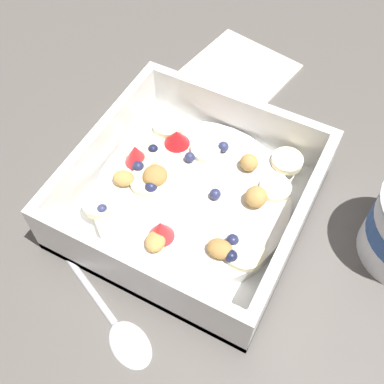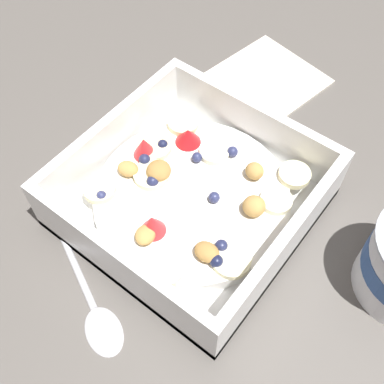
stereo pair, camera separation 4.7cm
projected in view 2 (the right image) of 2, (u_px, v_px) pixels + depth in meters
ground_plane at (178, 208)px, 0.49m from camera, size 2.40×2.40×0.00m
fruit_bowl at (191, 197)px, 0.48m from camera, size 0.22×0.22×0.07m
spoon at (92, 305)px, 0.43m from camera, size 0.09×0.17×0.01m
folded_napkin at (267, 78)px, 0.60m from camera, size 0.14×0.14×0.01m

